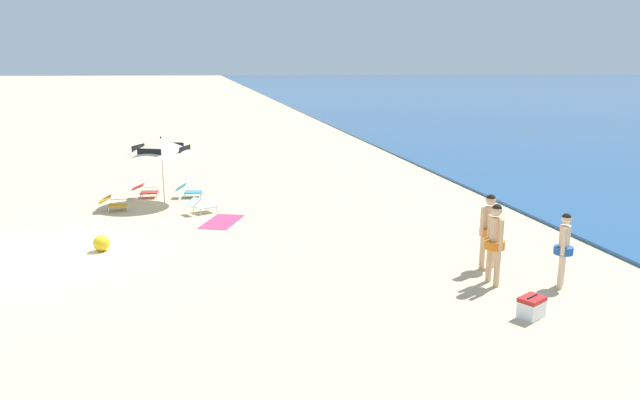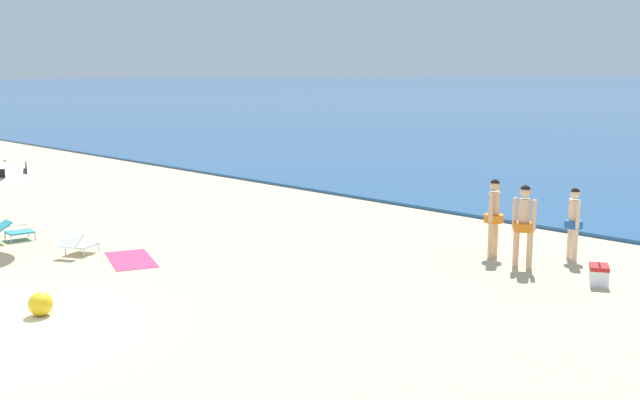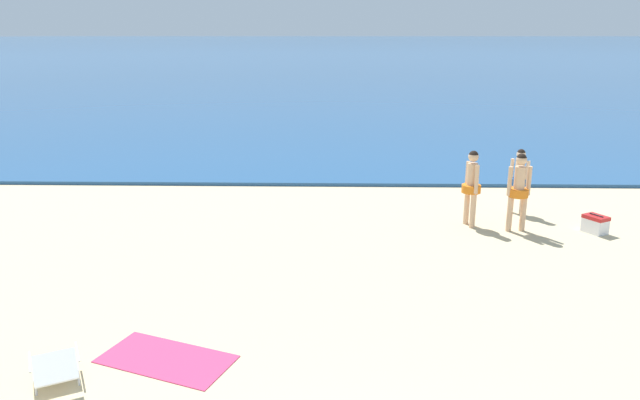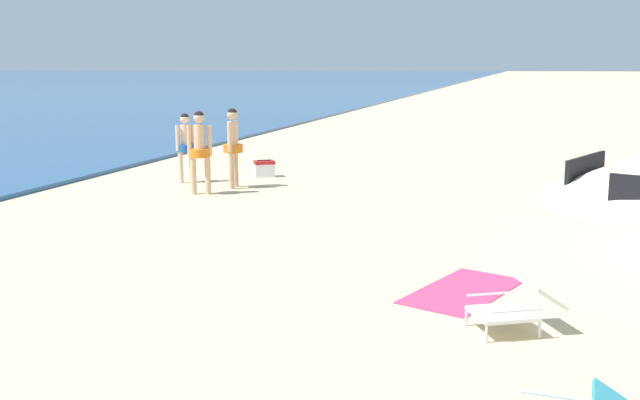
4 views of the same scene
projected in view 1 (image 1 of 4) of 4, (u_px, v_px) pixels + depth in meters
ground_plane at (55, 255)px, 14.44m from camera, size 800.00×800.00×0.00m
beach_umbrella_striped_main at (161, 146)px, 19.68m from camera, size 3.31×3.31×2.30m
lounge_chair_under_umbrella at (145, 190)px, 20.80m from camera, size 0.60×0.89×0.51m
lounge_chair_beside_umbrella at (201, 205)px, 18.60m from camera, size 0.88×1.03×0.53m
lounge_chair_facing_sea at (189, 190)px, 20.88m from camera, size 0.63×0.94×0.52m
lounge_chair_spare_folded at (113, 203)px, 18.88m from camera, size 0.64×0.94×0.52m
person_standing_near_shore at (495, 238)px, 12.30m from camera, size 0.53×0.43×1.77m
person_standing_beside at (489, 226)px, 13.29m from camera, size 0.43×0.51×1.76m
person_wading_in at (564, 245)px, 12.17m from camera, size 0.39×0.39×1.61m
cooler_box at (531, 307)px, 10.80m from camera, size 0.55×0.60×0.43m
beach_ball at (101, 243)px, 14.75m from camera, size 0.41×0.41×0.41m
beach_towel at (222, 222)px, 17.60m from camera, size 2.00×1.48×0.01m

